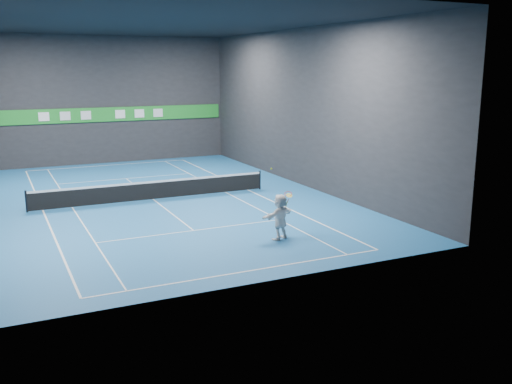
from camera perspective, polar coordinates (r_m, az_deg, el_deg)
name	(u,v)px	position (r m, az deg, el deg)	size (l,w,h in m)	color
ground	(154,200)	(30.42, -10.21, -0.76)	(26.00, 26.00, 0.00)	#1B5C99
ceiling	(147,22)	(29.73, -10.89, 16.39)	(26.00, 26.00, 0.00)	black
wall_back	(102,100)	(42.41, -15.13, 8.83)	(18.00, 0.10, 9.00)	#252528
wall_front	(261,144)	(17.55, 0.53, 4.80)	(18.00, 0.10, 9.00)	#252528
wall_right	(304,108)	(33.19, 4.80, 8.34)	(0.10, 26.00, 9.00)	#252528
baseline_near	(247,271)	(19.63, -0.92, -7.93)	(10.98, 0.08, 0.01)	white
baseline_far	(109,165)	(41.81, -14.51, 2.61)	(10.98, 0.08, 0.01)	white
sideline_doubles_left	(43,211)	(29.54, -20.53, -1.75)	(0.08, 23.78, 0.01)	white
sideline_doubles_right	(248,190)	(32.23, -0.76, 0.18)	(0.08, 23.78, 0.01)	white
sideline_singles_left	(72,208)	(29.67, -17.88, -1.50)	(0.06, 23.78, 0.01)	white
sideline_singles_right	(226,192)	(31.69, -3.03, -0.04)	(0.06, 23.78, 0.01)	white
service_line_near	(194,230)	(24.48, -6.24, -3.85)	(8.23, 0.06, 0.01)	white
service_line_far	(126,179)	(36.51, -12.86, 1.32)	(8.23, 0.06, 0.01)	white
center_service_line	(154,200)	(30.42, -10.21, -0.76)	(0.06, 12.80, 0.01)	white
player	(280,217)	(22.94, 2.43, -2.49)	(1.73, 0.55, 1.86)	white
tennis_ball	(271,169)	(22.30, 1.55, 2.34)	(0.07, 0.07, 0.07)	#B6D122
tennis_net	(153,190)	(30.30, -10.25, 0.23)	(12.50, 0.10, 1.07)	black
sponsor_banner	(103,115)	(42.41, -15.04, 7.48)	(17.64, 0.11, 1.00)	#1F8F2B
tennis_racket	(288,196)	(22.96, 3.23, -0.36)	(0.44, 0.39, 0.65)	red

